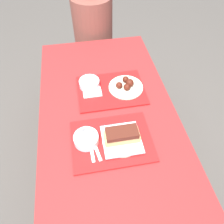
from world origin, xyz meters
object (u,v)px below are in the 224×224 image
at_px(tray_near, 112,141).
at_px(tray_far, 111,90).
at_px(brisket_sandwich_plate, 122,137).
at_px(bowl_coleslaw_far, 89,83).
at_px(wings_plate_far, 126,85).
at_px(person_seated_across, 93,23).
at_px(bowl_coleslaw_near, 86,139).

bearing_deg(tray_near, tray_far, 80.70).
distance_m(tray_near, brisket_sandwich_plate, 0.06).
bearing_deg(bowl_coleslaw_far, tray_far, -23.44).
distance_m(bowl_coleslaw_far, wings_plate_far, 0.23).
bearing_deg(wings_plate_far, tray_near, -112.75).
distance_m(tray_far, wings_plate_far, 0.10).
xyz_separation_m(brisket_sandwich_plate, bowl_coleslaw_far, (-0.12, 0.44, -0.01)).
distance_m(tray_near, person_seated_across, 1.19).
relative_size(bowl_coleslaw_near, bowl_coleslaw_far, 1.00).
distance_m(tray_far, bowl_coleslaw_far, 0.15).
bearing_deg(tray_far, bowl_coleslaw_far, 156.56).
height_order(tray_near, tray_far, same).
xyz_separation_m(tray_near, bowl_coleslaw_near, (-0.13, 0.02, 0.03)).
bearing_deg(wings_plate_far, bowl_coleslaw_far, 166.73).
bearing_deg(bowl_coleslaw_far, brisket_sandwich_plate, -74.80).
relative_size(bowl_coleslaw_near, wings_plate_far, 0.59).
bearing_deg(wings_plate_far, bowl_coleslaw_near, -128.78).
height_order(wings_plate_far, person_seated_across, person_seated_across).
height_order(brisket_sandwich_plate, wings_plate_far, brisket_sandwich_plate).
xyz_separation_m(tray_near, wings_plate_far, (0.16, 0.38, 0.02)).
bearing_deg(tray_near, brisket_sandwich_plate, -11.89).
distance_m(tray_near, wings_plate_far, 0.41).
xyz_separation_m(bowl_coleslaw_near, brisket_sandwich_plate, (0.18, -0.03, 0.01)).
distance_m(brisket_sandwich_plate, person_seated_across, 1.20).
relative_size(bowl_coleslaw_far, wings_plate_far, 0.59).
distance_m(bowl_coleslaw_near, brisket_sandwich_plate, 0.18).
bearing_deg(person_seated_across, wings_plate_far, -81.69).
xyz_separation_m(tray_far, person_seated_across, (-0.02, 0.81, 0.03)).
height_order(bowl_coleslaw_near, brisket_sandwich_plate, brisket_sandwich_plate).
relative_size(tray_far, person_seated_across, 0.62).
distance_m(tray_near, tray_far, 0.38).
bearing_deg(bowl_coleslaw_far, wings_plate_far, -13.27).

